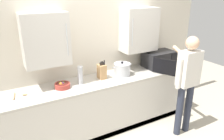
{
  "coord_description": "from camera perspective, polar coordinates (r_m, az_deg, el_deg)",
  "views": [
    {
      "loc": [
        -1.45,
        -2.08,
        2.29
      ],
      "look_at": [
        0.15,
        0.78,
        1.07
      ],
      "focal_mm": 34.87,
      "sensor_mm": 36.0,
      "label": 1
    }
  ],
  "objects": [
    {
      "name": "back_wall_tiled",
      "position": [
        3.65,
        -4.94,
        6.64
      ],
      "size": [
        4.39,
        0.44,
        2.75
      ],
      "color": "beige",
      "rests_on": "ground_plane"
    },
    {
      "name": "counter_unit",
      "position": [
        3.73,
        -2.4,
        -8.99
      ],
      "size": [
        3.3,
        0.65,
        0.92
      ],
      "color": "beige",
      "rests_on": "ground_plane"
    },
    {
      "name": "microwave_oven",
      "position": [
        4.14,
        12.06,
        2.72
      ],
      "size": [
        0.59,
        0.75,
        0.29
      ],
      "color": "black",
      "rests_on": "counter_unit"
    },
    {
      "name": "fruit_bowl",
      "position": [
        3.3,
        -12.9,
        -3.88
      ],
      "size": [
        0.23,
        0.23,
        0.1
      ],
      "color": "#AD3D33",
      "rests_on": "counter_unit"
    },
    {
      "name": "stock_pot",
      "position": [
        3.67,
        2.67,
        0.22
      ],
      "size": [
        0.38,
        0.28,
        0.24
      ],
      "color": "#B7BABF",
      "rests_on": "counter_unit"
    },
    {
      "name": "knife_block",
      "position": [
        3.53,
        -2.7,
        -0.38
      ],
      "size": [
        0.11,
        0.15,
        0.31
      ],
      "color": "tan",
      "rests_on": "counter_unit"
    },
    {
      "name": "wooden_spoon",
      "position": [
        3.25,
        -23.02,
        -6.13
      ],
      "size": [
        0.19,
        0.21,
        0.02
      ],
      "color": "tan",
      "rests_on": "counter_unit"
    },
    {
      "name": "thermos_flask",
      "position": [
        3.35,
        -8.31,
        -1.32
      ],
      "size": [
        0.08,
        0.08,
        0.28
      ],
      "color": "#B7BABF",
      "rests_on": "counter_unit"
    },
    {
      "name": "person_figure",
      "position": [
        3.59,
        19.15,
        -2.03
      ],
      "size": [
        0.44,
        0.59,
        1.65
      ],
      "color": "#282D3D",
      "rests_on": "ground_plane"
    }
  ]
}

